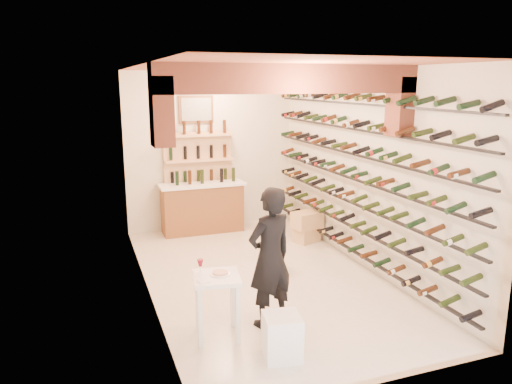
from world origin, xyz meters
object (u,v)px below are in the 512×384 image
back_counter (202,206)px  tasting_table (217,287)px  person (270,257)px  chrome_barstool (273,244)px  crate_lower (307,235)px  wine_rack (352,174)px  white_stool (282,337)px

back_counter → tasting_table: 4.26m
person → chrome_barstool: person is taller
back_counter → tasting_table: back_counter is taller
person → crate_lower: person is taller
wine_rack → crate_lower: 1.94m
wine_rack → chrome_barstool: (-1.30, 0.13, -1.07)m
tasting_table → person: bearing=16.8°
tasting_table → chrome_barstool: size_ratio=1.14×
chrome_barstool → back_counter: bearing=101.8°
back_counter → white_stool: (-0.31, -4.86, -0.28)m
wine_rack → person: size_ratio=3.23×
wine_rack → chrome_barstool: wine_rack is taller
wine_rack → tasting_table: bearing=-150.4°
back_counter → white_stool: 4.88m
wine_rack → crate_lower: (-0.13, 1.32, -1.41)m
chrome_barstool → tasting_table: bearing=-129.9°
chrome_barstool → white_stool: bearing=-109.7°
tasting_table → white_stool: bearing=-41.5°
person → chrome_barstool: (0.68, 1.57, -0.40)m
back_counter → chrome_barstool: 2.57m
back_counter → crate_lower: (1.70, -1.33, -0.39)m
wine_rack → crate_lower: size_ratio=12.39×
wine_rack → crate_lower: bearing=95.7°
chrome_barstool → crate_lower: (1.17, 1.19, -0.34)m
back_counter → tasting_table: bearing=-101.6°
person → crate_lower: 3.41m
crate_lower → wine_rack: bearing=-84.3°
white_stool → chrome_barstool: 2.50m
wine_rack → back_counter: bearing=124.7°
white_stool → crate_lower: bearing=60.3°
tasting_table → crate_lower: tasting_table is taller
crate_lower → back_counter: bearing=142.0°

